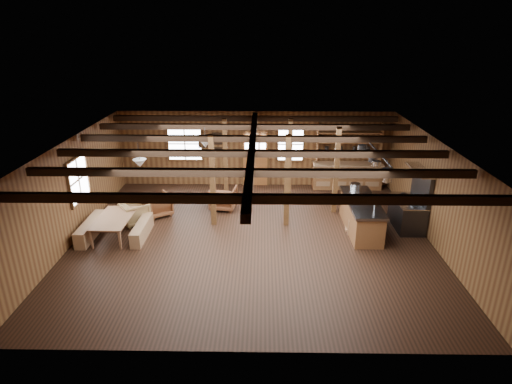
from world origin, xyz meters
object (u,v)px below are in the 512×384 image
at_px(dining_table, 116,227).
at_px(armchair_c, 135,213).
at_px(kitchen_island, 361,215).
at_px(armchair_a, 158,205).
at_px(commercial_range, 410,209).
at_px(armchair_b, 223,198).

distance_m(dining_table, armchair_c, 0.93).
relative_size(kitchen_island, armchair_c, 3.26).
xyz_separation_m(kitchen_island, armchair_c, (-6.78, 0.35, -0.13)).
height_order(kitchen_island, dining_table, kitchen_island).
bearing_deg(dining_table, armchair_a, -28.39).
xyz_separation_m(commercial_range, dining_table, (-8.55, -0.76, -0.31)).
distance_m(commercial_range, dining_table, 8.59).
bearing_deg(kitchen_island, armchair_a, 170.66).
relative_size(commercial_range, armchair_c, 2.39).
bearing_deg(dining_table, kitchen_island, -84.87).
bearing_deg(armchair_c, armchair_b, -102.93).
bearing_deg(commercial_range, armchair_c, 179.16).
bearing_deg(armchair_b, armchair_a, 24.02).
distance_m(armchair_a, armchair_c, 0.83).
xyz_separation_m(armchair_a, armchair_c, (-0.55, -0.63, -0.01)).
bearing_deg(armchair_a, kitchen_island, 135.76).
relative_size(kitchen_island, armchair_a, 3.21).
relative_size(kitchen_island, dining_table, 1.49).
height_order(dining_table, armchair_a, armchair_a).
bearing_deg(kitchen_island, dining_table, -176.19).
height_order(commercial_range, armchair_b, commercial_range).
relative_size(kitchen_island, commercial_range, 1.37).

